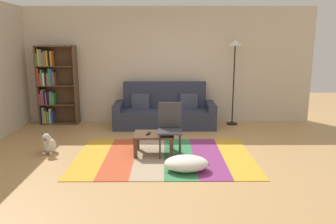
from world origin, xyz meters
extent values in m
plane|color=tan|center=(0.00, 0.00, 0.00)|extent=(14.00, 14.00, 0.00)
cube|color=beige|center=(0.00, 2.55, 1.35)|extent=(6.80, 0.10, 2.70)
cube|color=gold|center=(-1.33, -0.04, 0.01)|extent=(0.49, 2.03, 0.01)
cube|color=#C64C2D|center=(-0.84, -0.04, 0.01)|extent=(0.49, 2.03, 0.01)
cube|color=tan|center=(-0.35, -0.04, 0.01)|extent=(0.49, 2.03, 0.01)
cube|color=#387F4C|center=(0.15, -0.04, 0.01)|extent=(0.49, 2.03, 0.01)
cube|color=#843370|center=(0.64, -0.04, 0.01)|extent=(0.49, 2.03, 0.01)
cube|color=gold|center=(1.14, -0.04, 0.01)|extent=(0.49, 2.03, 0.01)
cube|color=#2D3347|center=(-0.10, 1.95, 0.20)|extent=(1.90, 0.80, 0.40)
cube|color=#2D3347|center=(-0.10, 2.25, 0.70)|extent=(1.90, 0.20, 0.60)
cube|color=#2D3347|center=(-1.14, 1.95, 0.28)|extent=(0.18, 0.80, 0.56)
cube|color=#2D3347|center=(0.94, 1.95, 0.28)|extent=(0.18, 0.80, 0.56)
cube|color=#42475B|center=(-0.65, 2.13, 0.56)|extent=(0.42, 0.19, 0.36)
cube|color=#42475B|center=(0.45, 2.13, 0.56)|extent=(0.42, 0.19, 0.36)
cube|color=brown|center=(-3.02, 2.30, 0.91)|extent=(0.04, 0.28, 1.82)
cube|color=brown|center=(-2.15, 2.30, 0.91)|extent=(0.04, 0.28, 1.82)
cube|color=brown|center=(-2.58, 2.43, 0.91)|extent=(0.90, 0.01, 1.82)
cube|color=brown|center=(-2.58, 2.30, 0.02)|extent=(0.86, 0.28, 0.02)
cube|color=brown|center=(-2.58, 2.30, 0.46)|extent=(0.86, 0.28, 0.02)
cube|color=brown|center=(-2.58, 2.30, 0.91)|extent=(0.86, 0.28, 0.02)
cube|color=brown|center=(-2.58, 2.30, 1.35)|extent=(0.86, 0.28, 0.02)
cube|color=brown|center=(-2.58, 2.30, 1.80)|extent=(0.86, 0.28, 0.02)
cube|color=black|center=(-2.99, 2.29, 0.22)|extent=(0.03, 0.24, 0.38)
cube|color=#668C99|center=(-2.94, 2.30, 0.22)|extent=(0.04, 0.25, 0.38)
cube|color=orange|center=(-2.89, 2.30, 0.17)|extent=(0.05, 0.26, 0.29)
cube|color=green|center=(-2.83, 2.27, 0.16)|extent=(0.05, 0.21, 0.27)
cube|color=silver|center=(-2.78, 2.25, 0.20)|extent=(0.03, 0.17, 0.34)
cube|color=#334CB2|center=(-2.74, 2.28, 0.17)|extent=(0.03, 0.22, 0.28)
cube|color=red|center=(-2.98, 2.27, 0.60)|extent=(0.03, 0.21, 0.26)
cube|color=purple|center=(-2.94, 2.29, 0.64)|extent=(0.04, 0.23, 0.34)
cube|color=#8C6647|center=(-2.90, 2.30, 0.65)|extent=(0.03, 0.25, 0.36)
cube|color=black|center=(-2.87, 2.27, 0.60)|extent=(0.03, 0.19, 0.25)
cube|color=purple|center=(-2.84, 2.27, 0.62)|extent=(0.03, 0.19, 0.29)
cube|color=black|center=(-2.79, 2.29, 0.61)|extent=(0.05, 0.25, 0.28)
cube|color=#668C99|center=(-2.74, 2.29, 0.62)|extent=(0.04, 0.25, 0.30)
cube|color=green|center=(-2.68, 2.27, 0.61)|extent=(0.05, 0.21, 0.27)
cube|color=red|center=(-2.98, 2.29, 1.11)|extent=(0.03, 0.23, 0.38)
cube|color=red|center=(-2.94, 2.28, 1.06)|extent=(0.03, 0.21, 0.29)
cube|color=green|center=(-2.91, 2.28, 1.10)|extent=(0.03, 0.22, 0.36)
cube|color=silver|center=(-2.86, 2.28, 1.06)|extent=(0.05, 0.22, 0.29)
cube|color=black|center=(-2.82, 2.29, 1.06)|extent=(0.03, 0.25, 0.28)
cube|color=#8C6647|center=(-2.77, 2.26, 1.06)|extent=(0.04, 0.18, 0.28)
cube|color=green|center=(-2.72, 2.25, 1.11)|extent=(0.04, 0.17, 0.39)
cube|color=#334CB2|center=(-2.68, 2.26, 1.11)|extent=(0.05, 0.19, 0.37)
cube|color=#8C6647|center=(-2.63, 2.28, 1.07)|extent=(0.03, 0.22, 0.30)
cube|color=green|center=(-2.98, 2.26, 1.51)|extent=(0.03, 0.17, 0.29)
cube|color=gold|center=(-2.94, 2.25, 1.55)|extent=(0.04, 0.16, 0.38)
cube|color=#668C99|center=(-2.89, 2.26, 1.55)|extent=(0.05, 0.19, 0.36)
cube|color=#8C6647|center=(-2.84, 2.28, 1.51)|extent=(0.04, 0.21, 0.30)
cube|color=#8C6647|center=(-2.80, 2.27, 1.53)|extent=(0.04, 0.20, 0.34)
cube|color=gold|center=(-2.75, 2.28, 1.53)|extent=(0.04, 0.22, 0.34)
cube|color=black|center=(-2.71, 2.29, 1.53)|extent=(0.03, 0.24, 0.34)
cube|color=orange|center=(-2.66, 2.26, 1.53)|extent=(0.04, 0.18, 0.33)
cube|color=#513826|center=(-0.28, 0.11, 0.35)|extent=(0.68, 0.52, 0.04)
cube|color=#513826|center=(-0.58, -0.11, 0.17)|extent=(0.06, 0.06, 0.32)
cube|color=#513826|center=(0.03, -0.11, 0.17)|extent=(0.06, 0.06, 0.32)
cube|color=#513826|center=(-0.58, 0.34, 0.17)|extent=(0.06, 0.06, 0.32)
cube|color=#513826|center=(0.03, 0.34, 0.17)|extent=(0.06, 0.06, 0.32)
ellipsoid|color=white|center=(0.24, -0.67, 0.12)|extent=(0.67, 0.47, 0.23)
ellipsoid|color=beige|center=(-2.11, 0.19, 0.13)|extent=(0.22, 0.30, 0.26)
sphere|color=beige|center=(-2.11, 0.08, 0.30)|extent=(0.15, 0.15, 0.15)
ellipsoid|color=#5B5750|center=(-2.11, 0.02, 0.29)|extent=(0.06, 0.07, 0.05)
ellipsoid|color=#5B5750|center=(-2.16, 0.10, 0.36)|extent=(0.05, 0.04, 0.08)
ellipsoid|color=#5B5750|center=(-2.06, 0.10, 0.36)|extent=(0.05, 0.04, 0.08)
sphere|color=beige|center=(-2.17, 0.05, 0.03)|extent=(0.06, 0.06, 0.06)
sphere|color=beige|center=(-2.05, 0.05, 0.03)|extent=(0.06, 0.06, 0.06)
cylinder|color=black|center=(1.49, 2.21, 0.01)|extent=(0.26, 0.26, 0.02)
cylinder|color=black|center=(1.49, 2.21, 0.92)|extent=(0.03, 0.03, 1.79)
cone|color=white|center=(1.49, 2.21, 1.89)|extent=(0.32, 0.32, 0.14)
cube|color=black|center=(-0.37, 0.08, 0.38)|extent=(0.07, 0.16, 0.02)
cube|color=#38383D|center=(0.00, 0.00, 0.44)|extent=(0.40, 0.40, 0.03)
cube|color=#38383D|center=(0.00, 0.18, 0.68)|extent=(0.40, 0.03, 0.44)
cylinder|color=#38383D|center=(-0.17, -0.17, 0.21)|extent=(0.02, 0.02, 0.42)
cylinder|color=#38383D|center=(0.17, -0.17, 0.21)|extent=(0.02, 0.02, 0.42)
cylinder|color=#38383D|center=(-0.17, 0.17, 0.21)|extent=(0.02, 0.02, 0.42)
cylinder|color=#38383D|center=(0.17, 0.17, 0.21)|extent=(0.02, 0.02, 0.42)
camera|label=1|loc=(-0.07, -5.39, 1.93)|focal=35.57mm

